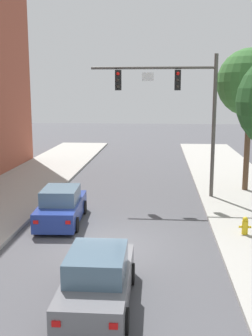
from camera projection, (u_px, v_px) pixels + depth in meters
The scene contains 6 objects.
ground_plane at pixel (111, 244), 15.58m from camera, with size 120.00×120.00×0.00m, color #4C4C51.
traffic_signal_mast at pixel (179, 99), 21.44m from camera, with size 6.58×0.38×7.50m.
car_lead_blue at pixel (61, 207), 18.10m from camera, with size 2.01×4.32×1.60m.
car_following_grey at pixel (98, 280), 11.02m from camera, with size 1.87×4.26×1.60m.
fire_hydrant at pixel (245, 226), 16.21m from camera, with size 0.48×0.24×0.72m.
street_tree_second at pixel (251, 83), 22.61m from camera, with size 3.74×3.74×7.97m.
Camera 1 is at (1.78, -14.69, 5.72)m, focal length 43.78 mm.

